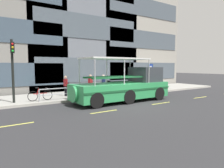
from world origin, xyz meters
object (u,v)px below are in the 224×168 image
Objects in this scene: leaned_bicycle at (40,95)px; pedestrian_mid_right at (90,83)px; pedestrian_mid_left at (103,82)px; duck_tour_boat at (127,87)px; pedestrian_near_stern at (66,84)px; parking_sign at (150,72)px; traffic_light_pole at (13,65)px; pedestrian_near_bow at (132,81)px.

pedestrian_mid_right reaches higher than leaned_bicycle.
duck_tour_boat is at bearing -92.72° from pedestrian_mid_left.
pedestrian_mid_right is at bearing -21.32° from pedestrian_near_stern.
pedestrian_mid_left is 1.01× the size of pedestrian_near_stern.
pedestrian_mid_left is at bearing -2.18° from pedestrian_near_stern.
pedestrian_mid_left is 3.56m from pedestrian_near_stern.
parking_sign is 0.29× the size of duck_tour_boat.
pedestrian_mid_left reaches higher than pedestrian_near_stern.
traffic_light_pole is 2.41× the size of leaned_bicycle.
parking_sign is at bearing -0.37° from traffic_light_pole.
pedestrian_near_bow is 6.46m from pedestrian_near_stern.
pedestrian_mid_right reaches higher than pedestrian_near_bow.
pedestrian_mid_right is at bearing 177.83° from parking_sign.
pedestrian_near_bow reaches higher than leaned_bicycle.
pedestrian_near_stern is at bearing 12.74° from traffic_light_pole.
pedestrian_near_bow is at bearing -0.55° from pedestrian_mid_right.
duck_tour_boat is at bearing -48.02° from pedestrian_near_stern.
pedestrian_mid_right reaches higher than pedestrian_near_stern.
parking_sign reaches higher than pedestrian_near_stern.
duck_tour_boat is at bearing -135.47° from pedestrian_near_bow.
traffic_light_pole is at bearing 175.49° from leaned_bicycle.
traffic_light_pole is at bearing 158.94° from duck_tour_boat.
leaned_bicycle is at bearing -171.24° from pedestrian_mid_left.
traffic_light_pole is 8.10m from duck_tour_boat.
duck_tour_boat is 5.55× the size of pedestrian_mid_left.
parking_sign is at bearing 27.90° from duck_tour_boat.
parking_sign is (12.63, -0.08, -0.73)m from traffic_light_pole.
leaned_bicycle is 1.00× the size of pedestrian_mid_right.
traffic_light_pole is at bearing 179.63° from parking_sign.
parking_sign reaches higher than pedestrian_mid_right.
pedestrian_near_bow is 2.93m from pedestrian_mid_left.
leaned_bicycle is 6.34m from duck_tour_boat.
pedestrian_near_stern is (4.02, 0.91, -1.54)m from traffic_light_pole.
parking_sign is 1.64× the size of pedestrian_near_bow.
pedestrian_mid_left is at bearing 170.40° from parking_sign.
duck_tour_boat is 5.60× the size of pedestrian_near_stern.
pedestrian_mid_right is (-4.53, 0.04, 0.07)m from pedestrian_near_bow.
parking_sign is 11.03m from leaned_bicycle.
pedestrian_near_stern is (-3.55, 0.14, -0.01)m from pedestrian_mid_left.
leaned_bicycle is at bearing 154.56° from duck_tour_boat.
duck_tour_boat is (5.71, -2.72, 0.52)m from leaned_bicycle.
leaned_bicycle is 1.05× the size of pedestrian_near_stern.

